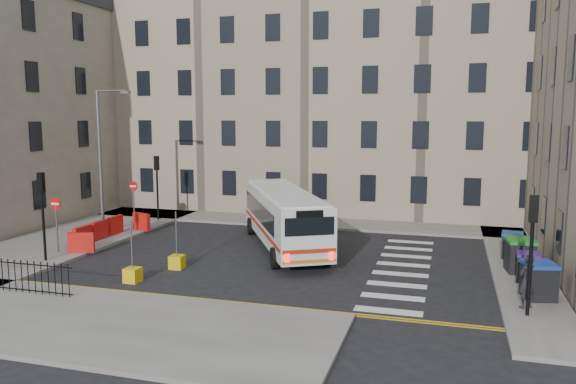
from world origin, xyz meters
The scene contains 22 objects.
ground centered at (0.00, 0.00, 0.00)m, with size 120.00×120.00×0.00m, color black.
pavement_north centered at (-6.00, 8.60, 0.07)m, with size 36.00×3.20×0.15m, color slate.
pavement_east centered at (9.00, 4.00, 0.07)m, with size 2.40×26.00×0.15m, color slate.
pavement_west centered at (-14.00, 1.00, 0.07)m, with size 6.00×22.00×0.15m, color slate.
pavement_sw centered at (-7.00, -10.00, 0.07)m, with size 20.00×6.00×0.15m, color slate.
terrace_north centered at (-7.00, 15.50, 8.62)m, with size 38.30×10.80×17.20m.
traffic_light_east centered at (8.60, -5.50, 2.87)m, with size 0.28×0.22×4.10m.
traffic_light_nw centered at (-12.00, 6.50, 2.87)m, with size 0.28×0.22×4.10m.
traffic_light_sw centered at (-12.00, -4.00, 2.87)m, with size 0.28×0.22×4.10m.
streetlamp centered at (-13.00, 2.00, 4.34)m, with size 0.50×0.22×8.14m.
no_entry_north centered at (-12.50, 4.50, 2.08)m, with size 0.60×0.08×3.00m.
no_entry_south centered at (-12.50, -2.50, 2.08)m, with size 0.60×0.08×3.00m.
roadworks_barriers centered at (-11.84, 0.50, 0.65)m, with size 1.66×6.26×1.00m.
bus centered at (-2.24, 2.03, 1.69)m, with size 7.22×10.61×2.93m.
wheelie_bin_a centered at (9.20, -3.47, 0.83)m, with size 1.31×1.43×1.35m.
wheelie_bin_b centered at (9.11, -1.21, 0.73)m, with size 0.99×1.12×1.15m.
wheelie_bin_c centered at (8.94, 0.10, 0.87)m, with size 1.26×1.41×1.43m.
wheelie_bin_d centered at (9.06, 0.73, 0.83)m, with size 1.12×1.27×1.35m.
wheelie_bin_e centered at (8.85, 2.54, 0.76)m, with size 1.07×1.19×1.21m.
pedestrian centered at (8.62, -4.72, 1.10)m, with size 0.70×0.46×1.91m, color black.
bollard_yellow centered at (-5.72, -3.09, 0.30)m, with size 0.60×0.60×0.60m, color gold.
bollard_chevron centered at (-6.52, -5.46, 0.30)m, with size 0.60×0.60×0.60m, color yellow.
Camera 1 is at (5.90, -25.22, 6.91)m, focal length 35.00 mm.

